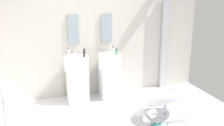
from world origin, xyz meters
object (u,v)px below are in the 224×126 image
at_px(pedestal_sink_left, 77,77).
at_px(magazine_teal, 160,125).
at_px(shower_column, 164,41).
at_px(soap_bottle_clear, 113,50).
at_px(lounge_chair, 166,99).
at_px(soap_bottle_white, 69,53).
at_px(pedestal_sink_right, 110,74).
at_px(towel_rack, 14,99).
at_px(soap_bottle_green, 116,52).
at_px(soap_bottle_black, 84,53).

distance_m(pedestal_sink_left, magazine_teal, 1.84).
height_order(shower_column, soap_bottle_clear, shower_column).
xyz_separation_m(pedestal_sink_left, soap_bottle_clear, (0.77, 0.09, 0.48)).
distance_m(lounge_chair, soap_bottle_white, 1.94).
height_order(pedestal_sink_right, soap_bottle_white, soap_bottle_white).
distance_m(lounge_chair, towel_rack, 2.42).
height_order(lounge_chair, soap_bottle_clear, soap_bottle_clear).
bearing_deg(lounge_chair, pedestal_sink_right, 120.15).
bearing_deg(magazine_teal, soap_bottle_clear, 75.60).
relative_size(shower_column, soap_bottle_green, 15.64).
height_order(pedestal_sink_right, soap_bottle_black, soap_bottle_black).
xyz_separation_m(lounge_chair, soap_bottle_black, (-1.20, 1.04, 0.64)).
xyz_separation_m(magazine_teal, soap_bottle_green, (-0.33, 1.28, 0.95)).
bearing_deg(pedestal_sink_right, soap_bottle_black, -170.21).
xyz_separation_m(pedestal_sink_left, soap_bottle_green, (0.78, -0.11, 0.48)).
xyz_separation_m(pedestal_sink_right, soap_bottle_green, (0.10, -0.11, 0.48)).
height_order(pedestal_sink_left, shower_column, shower_column).
bearing_deg(soap_bottle_white, pedestal_sink_left, 25.29).
xyz_separation_m(pedestal_sink_left, magazine_teal, (1.11, -1.39, -0.47)).
relative_size(shower_column, soap_bottle_black, 11.74).
bearing_deg(shower_column, pedestal_sink_right, -170.75).
height_order(towel_rack, magazine_teal, towel_rack).
height_order(shower_column, magazine_teal, shower_column).
distance_m(towel_rack, soap_bottle_green, 2.12).
distance_m(pedestal_sink_left, soap_bottle_black, 0.53).
relative_size(pedestal_sink_right, soap_bottle_black, 5.81).
distance_m(pedestal_sink_left, lounge_chair, 1.76).
bearing_deg(soap_bottle_clear, towel_rack, -147.60).
relative_size(pedestal_sink_left, soap_bottle_clear, 7.42).
bearing_deg(pedestal_sink_right, shower_column, 9.25).
relative_size(lounge_chair, soap_bottle_clear, 7.89).
bearing_deg(lounge_chair, towel_rack, 178.70).
xyz_separation_m(magazine_teal, soap_bottle_clear, (-0.34, 1.47, 0.95)).
distance_m(shower_column, soap_bottle_clear, 1.23).
relative_size(soap_bottle_white, soap_bottle_clear, 1.38).
bearing_deg(shower_column, towel_rack, -157.06).
height_order(magazine_teal, soap_bottle_clear, soap_bottle_clear).
bearing_deg(magazine_teal, soap_bottle_black, 99.39).
distance_m(soap_bottle_black, soap_bottle_green, 0.64).
relative_size(pedestal_sink_left, lounge_chair, 0.94).
bearing_deg(pedestal_sink_right, pedestal_sink_left, 180.00).
bearing_deg(towel_rack, shower_column, 22.94).
height_order(pedestal_sink_right, lounge_chair, pedestal_sink_right).
distance_m(pedestal_sink_right, lounge_chair, 1.32).
bearing_deg(pedestal_sink_right, magazine_teal, -72.62).
bearing_deg(shower_column, pedestal_sink_left, -173.88).
xyz_separation_m(shower_column, soap_bottle_black, (-1.84, -0.31, -0.09)).
distance_m(towel_rack, soap_bottle_black, 1.60).
xyz_separation_m(lounge_chair, soap_bottle_green, (-0.56, 1.03, 0.62)).
bearing_deg(soap_bottle_white, magazine_teal, -46.27).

